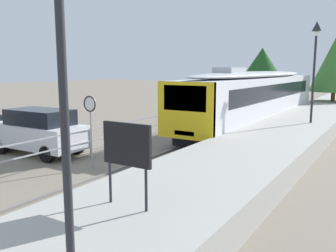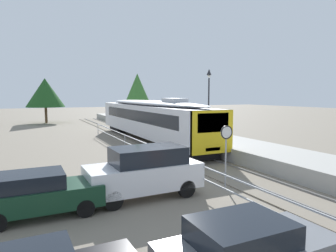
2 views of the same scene
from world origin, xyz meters
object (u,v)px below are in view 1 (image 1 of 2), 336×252
at_px(platform_lamp_mid_platform, 315,53).
at_px(platform_notice_board, 127,147).
at_px(speed_limit_sign, 90,114).
at_px(platform_lamp_near_end, 59,2).
at_px(commuter_train, 257,94).
at_px(parked_suv_white, 39,131).

distance_m(platform_lamp_mid_platform, platform_notice_board, 14.91).
xyz_separation_m(platform_notice_board, speed_limit_sign, (-5.01, 4.06, -0.06)).
bearing_deg(platform_notice_board, speed_limit_sign, 140.96).
xyz_separation_m(platform_lamp_near_end, platform_lamp_mid_platform, (0.00, 17.14, 0.00)).
bearing_deg(speed_limit_sign, commuter_train, 82.18).
bearing_deg(platform_lamp_mid_platform, speed_limit_sign, -119.29).
height_order(platform_lamp_near_end, platform_lamp_mid_platform, same).
distance_m(platform_lamp_near_end, speed_limit_sign, 9.18).
height_order(commuter_train, parked_suv_white, commuter_train).
xyz_separation_m(platform_lamp_near_end, speed_limit_sign, (-5.96, 6.52, -2.50)).
height_order(platform_lamp_mid_platform, parked_suv_white, platform_lamp_mid_platform).
distance_m(platform_lamp_near_end, parked_suv_white, 12.40).
xyz_separation_m(platform_lamp_near_end, parked_suv_white, (-9.61, 6.98, -3.56)).
xyz_separation_m(commuter_train, speed_limit_sign, (-1.89, -13.79, -0.02)).
bearing_deg(speed_limit_sign, platform_lamp_mid_platform, 60.71).
relative_size(speed_limit_sign, parked_suv_white, 0.60).
distance_m(commuter_train, platform_lamp_near_end, 20.86).
height_order(commuter_train, platform_lamp_near_end, platform_lamp_near_end).
height_order(platform_lamp_near_end, parked_suv_white, platform_lamp_near_end).
bearing_deg(platform_notice_board, platform_lamp_mid_platform, 86.30).
height_order(platform_lamp_near_end, platform_notice_board, platform_lamp_near_end).
xyz_separation_m(platform_lamp_mid_platform, speed_limit_sign, (-5.96, -10.62, -2.50)).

